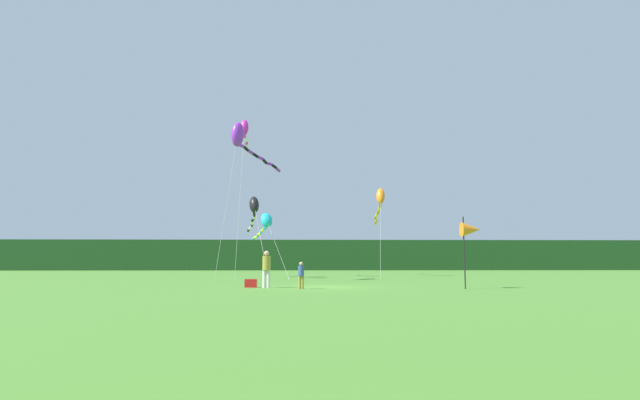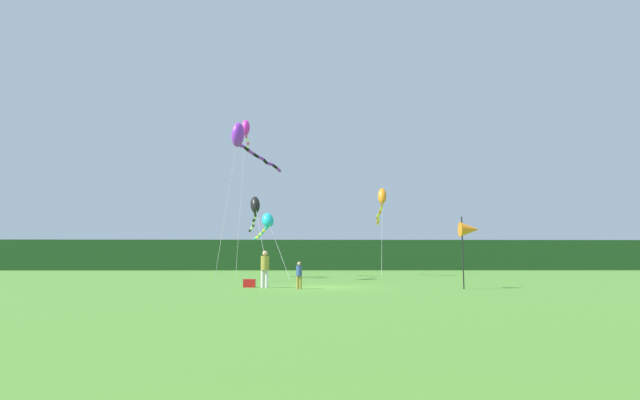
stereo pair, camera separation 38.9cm
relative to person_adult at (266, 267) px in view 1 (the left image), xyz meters
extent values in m
plane|color=#4C842D|center=(2.82, 0.71, -1.00)|extent=(120.00, 120.00, 0.00)
cube|color=#193D19|center=(2.82, 45.71, 1.06)|extent=(108.00, 2.82, 4.11)
cylinder|color=silver|center=(-0.10, 0.00, -0.57)|extent=(0.18, 0.18, 0.86)
cylinder|color=silver|center=(0.10, 0.00, -0.57)|extent=(0.18, 0.18, 0.86)
cylinder|color=olive|center=(0.00, 0.00, 0.20)|extent=(0.39, 0.39, 0.68)
sphere|color=tan|center=(0.00, 0.00, 0.66)|extent=(0.25, 0.25, 0.25)
cylinder|color=olive|center=(1.61, -0.94, -0.70)|extent=(0.13, 0.13, 0.60)
cylinder|color=olive|center=(1.75, -0.94, -0.70)|extent=(0.13, 0.13, 0.60)
cylinder|color=#334C8C|center=(1.68, -0.94, -0.16)|extent=(0.28, 0.28, 0.48)
sphere|color=tan|center=(1.68, -0.94, 0.17)|extent=(0.18, 0.18, 0.18)
cube|color=red|center=(-0.79, 0.52, -0.80)|extent=(0.58, 0.35, 0.40)
cylinder|color=black|center=(9.34, -1.14, 0.69)|extent=(0.06, 0.06, 3.37)
cone|color=orange|center=(9.69, -1.14, 1.77)|extent=(0.90, 0.70, 0.70)
cylinder|color=#B2B2B2|center=(-0.13, 12.71, 1.23)|extent=(1.97, 4.73, 4.47)
ellipsoid|color=#1EB7CC|center=(-1.10, 15.07, 3.46)|extent=(1.35, 1.56, 1.49)
cylinder|color=#1EB7CC|center=(-1.21, 15.27, 2.88)|extent=(0.42, 0.55, 0.33)
cylinder|color=yellow|center=(-1.41, 15.68, 2.73)|extent=(0.41, 0.56, 0.35)
cylinder|color=#1EB7CC|center=(-1.57, 16.11, 2.59)|extent=(0.34, 0.55, 0.33)
cylinder|color=yellow|center=(-1.76, 16.53, 2.46)|extent=(0.43, 0.54, 0.30)
cylinder|color=#1EB7CC|center=(-1.92, 16.95, 2.34)|extent=(0.30, 0.55, 0.33)
cylinder|color=yellow|center=(-2.10, 17.36, 2.23)|extent=(0.46, 0.52, 0.28)
cylinder|color=#1EB7CC|center=(-2.34, 17.75, 2.15)|extent=(0.39, 0.53, 0.28)
cylinder|color=#B2B2B2|center=(-1.08, 9.81, 1.69)|extent=(1.49, 4.98, 5.38)
ellipsoid|color=black|center=(-1.82, 12.29, 4.37)|extent=(1.04, 1.48, 1.57)
cylinder|color=black|center=(-1.83, 12.61, 3.73)|extent=(0.23, 0.71, 0.41)
cylinder|color=white|center=(-1.89, 13.24, 3.56)|extent=(0.29, 0.70, 0.32)
cylinder|color=black|center=(-2.03, 13.86, 3.41)|extent=(0.40, 0.72, 0.35)
cylinder|color=white|center=(-2.16, 14.48, 3.25)|extent=(0.28, 0.71, 0.37)
cylinder|color=black|center=(-2.24, 15.12, 3.09)|extent=(0.28, 0.70, 0.33)
cylinder|color=white|center=(-2.39, 15.73, 2.93)|extent=(0.43, 0.72, 0.39)
cylinder|color=black|center=(-2.60, 16.34, 2.77)|extent=(0.39, 0.71, 0.32)
cylinder|color=#B2B2B2|center=(-2.98, 6.56, 3.69)|extent=(1.05, 1.55, 9.39)
ellipsoid|color=purple|center=(-2.47, 7.32, 8.38)|extent=(1.21, 1.32, 1.72)
cylinder|color=purple|center=(-2.29, 7.51, 7.70)|extent=(0.52, 0.52, 0.26)
cylinder|color=black|center=(-2.01, 7.92, 7.60)|extent=(0.41, 0.59, 0.32)
cylinder|color=purple|center=(-1.77, 8.37, 7.48)|extent=(0.46, 0.58, 0.31)
cylinder|color=black|center=(-1.48, 8.80, 7.35)|extent=(0.49, 0.57, 0.33)
cylinder|color=purple|center=(-1.17, 9.20, 7.24)|extent=(0.50, 0.55, 0.28)
cylinder|color=black|center=(-0.91, 9.64, 7.11)|extent=(0.41, 0.61, 0.36)
cylinder|color=purple|center=(-0.62, 10.04, 7.00)|extent=(0.53, 0.51, 0.26)
cylinder|color=black|center=(-0.31, 10.44, 6.90)|extent=(0.45, 0.59, 0.33)
cylinder|color=purple|center=(-0.06, 10.89, 6.75)|extent=(0.44, 0.60, 0.36)
cylinder|color=#B2B2B2|center=(-2.93, 12.72, 4.84)|extent=(0.14, 3.16, 11.68)
ellipsoid|color=#E026B2|center=(-2.86, 14.29, 10.68)|extent=(0.68, 0.92, 1.40)
cylinder|color=#E026B2|center=(-2.87, 14.59, 10.11)|extent=(0.22, 0.63, 0.29)
cylinder|color=white|center=(-2.83, 15.17, 9.97)|extent=(0.30, 0.68, 0.38)
cylinder|color=#E026B2|center=(-2.84, 15.76, 9.82)|extent=(0.31, 0.66, 0.31)
cylinder|color=white|center=(-2.94, 16.34, 9.67)|extent=(0.31, 0.68, 0.37)
cylinder|color=#E026B2|center=(-2.93, 16.92, 9.52)|extent=(0.34, 0.66, 0.31)
cylinder|color=white|center=(-2.80, 17.50, 9.42)|extent=(0.32, 0.65, 0.29)
cylinder|color=#B2B2B2|center=(7.86, 15.06, 2.35)|extent=(0.84, 4.74, 6.71)
ellipsoid|color=orange|center=(8.27, 17.42, 5.70)|extent=(0.90, 1.28, 1.60)
cylinder|color=orange|center=(8.29, 17.78, 5.00)|extent=(0.26, 0.80, 0.42)
cylinder|color=yellow|center=(8.33, 18.51, 4.78)|extent=(0.22, 0.79, 0.41)
cylinder|color=orange|center=(8.33, 19.24, 4.55)|extent=(0.22, 0.80, 0.43)
cylinder|color=yellow|center=(8.30, 19.97, 4.34)|extent=(0.24, 0.79, 0.38)
cylinder|color=orange|center=(8.28, 20.69, 4.19)|extent=(0.20, 0.76, 0.31)
cylinder|color=yellow|center=(8.42, 21.40, 4.07)|extent=(0.46, 0.78, 0.33)
cylinder|color=orange|center=(8.53, 22.10, 3.91)|extent=(0.25, 0.79, 0.39)
cylinder|color=yellow|center=(8.58, 22.82, 3.77)|extent=(0.35, 0.78, 0.28)
camera|label=1|loc=(1.76, -25.05, 0.32)|focal=28.76mm
camera|label=2|loc=(2.15, -25.06, 0.32)|focal=28.76mm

